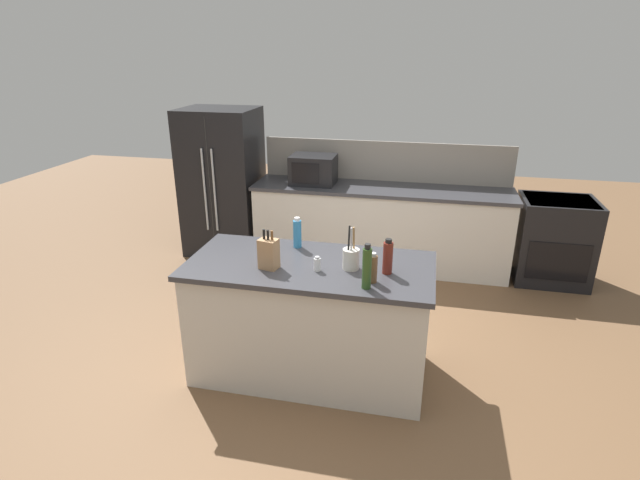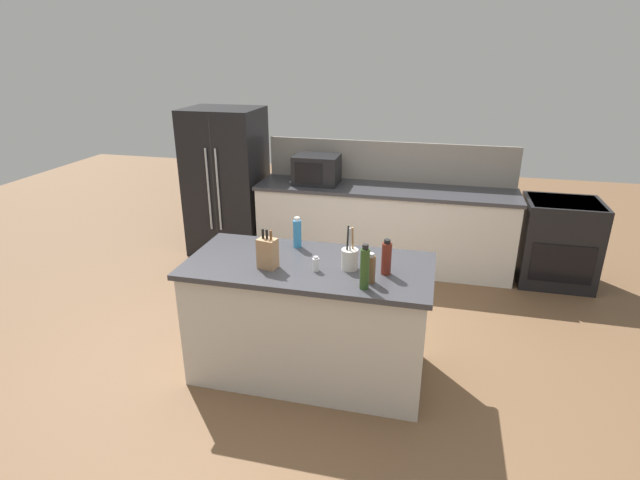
# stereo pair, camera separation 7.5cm
# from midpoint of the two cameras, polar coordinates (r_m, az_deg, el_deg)

# --- Properties ---
(ground_plane) EXTENTS (14.00, 14.00, 0.00)m
(ground_plane) POSITION_cam_midpoint_polar(r_m,az_deg,el_deg) (4.14, -1.62, -14.65)
(ground_plane) COLOR brown
(back_counter_run) EXTENTS (2.92, 0.66, 0.94)m
(back_counter_run) POSITION_cam_midpoint_polar(r_m,az_deg,el_deg) (5.81, 6.49, 1.53)
(back_counter_run) COLOR beige
(back_counter_run) RESTS_ON ground_plane
(wall_backsplash) EXTENTS (2.88, 0.03, 0.46)m
(wall_backsplash) POSITION_cam_midpoint_polar(r_m,az_deg,el_deg) (5.91, 7.12, 8.93)
(wall_backsplash) COLOR gray
(wall_backsplash) RESTS_ON back_counter_run
(kitchen_island) EXTENTS (1.81, 0.86, 0.94)m
(kitchen_island) POSITION_cam_midpoint_polar(r_m,az_deg,el_deg) (3.88, -1.70, -9.01)
(kitchen_island) COLOR beige
(kitchen_island) RESTS_ON ground_plane
(refrigerator) EXTENTS (0.87, 0.75, 1.75)m
(refrigerator) POSITION_cam_midpoint_polar(r_m,az_deg,el_deg) (6.22, -11.41, 6.49)
(refrigerator) COLOR black
(refrigerator) RESTS_ON ground_plane
(range_oven) EXTENTS (0.76, 0.65, 0.92)m
(range_oven) POSITION_cam_midpoint_polar(r_m,az_deg,el_deg) (5.93, 24.80, 0.01)
(range_oven) COLOR black
(range_oven) RESTS_ON ground_plane
(microwave) EXTENTS (0.50, 0.39, 0.33)m
(microwave) POSITION_cam_midpoint_polar(r_m,az_deg,el_deg) (5.75, -1.16, 8.05)
(microwave) COLOR black
(microwave) RESTS_ON back_counter_run
(knife_block) EXTENTS (0.15, 0.13, 0.29)m
(knife_block) POSITION_cam_midpoint_polar(r_m,az_deg,el_deg) (3.57, -6.49, -1.53)
(knife_block) COLOR #A87C54
(knife_block) RESTS_ON kitchen_island
(utensil_crock) EXTENTS (0.12, 0.12, 0.32)m
(utensil_crock) POSITION_cam_midpoint_polar(r_m,az_deg,el_deg) (3.55, 2.95, -2.08)
(utensil_crock) COLOR beige
(utensil_crock) RESTS_ON kitchen_island
(dish_soap_bottle) EXTENTS (0.07, 0.07, 0.25)m
(dish_soap_bottle) POSITION_cam_midpoint_polar(r_m,az_deg,el_deg) (3.92, -3.16, 0.77)
(dish_soap_bottle) COLOR #3384BC
(dish_soap_bottle) RESTS_ON kitchen_island
(spice_jar_paprika) EXTENTS (0.06, 0.06, 0.11)m
(spice_jar_paprika) POSITION_cam_midpoint_polar(r_m,az_deg,el_deg) (3.71, -6.12, -1.66)
(spice_jar_paprika) COLOR #B73D1E
(spice_jar_paprika) RESTS_ON kitchen_island
(pepper_grinder) EXTENTS (0.06, 0.06, 0.21)m
(pepper_grinder) POSITION_cam_midpoint_polar(r_m,az_deg,el_deg) (3.36, 5.40, -3.25)
(pepper_grinder) COLOR brown
(pepper_grinder) RESTS_ON kitchen_island
(salt_shaker) EXTENTS (0.05, 0.05, 0.11)m
(salt_shaker) POSITION_cam_midpoint_polar(r_m,az_deg,el_deg) (3.52, -0.93, -2.78)
(salt_shaker) COLOR silver
(salt_shaker) RESTS_ON kitchen_island
(vinegar_bottle) EXTENTS (0.07, 0.07, 0.26)m
(vinegar_bottle) POSITION_cam_midpoint_polar(r_m,az_deg,el_deg) (3.49, 7.14, -1.97)
(vinegar_bottle) COLOR maroon
(vinegar_bottle) RESTS_ON kitchen_island
(olive_oil_bottle) EXTENTS (0.06, 0.06, 0.31)m
(olive_oil_bottle) POSITION_cam_midpoint_polar(r_m,az_deg,el_deg) (3.25, 4.72, -3.16)
(olive_oil_bottle) COLOR #2D4C1E
(olive_oil_bottle) RESTS_ON kitchen_island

